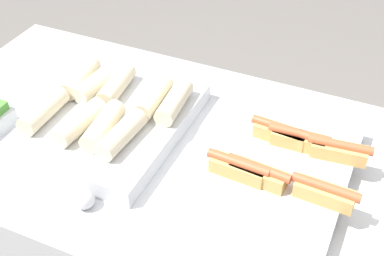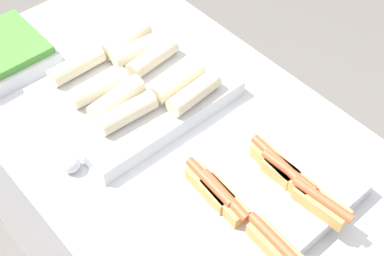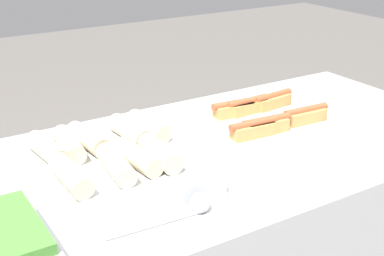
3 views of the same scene
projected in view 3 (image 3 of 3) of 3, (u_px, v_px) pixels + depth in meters
name	position (u px, v px, depth m)	size (l,w,h in m)	color
tray_hotdogs	(251.00, 129.00, 1.58)	(0.41, 0.45, 0.10)	silver
tray_wraps	(112.00, 161.00, 1.36)	(0.37, 0.47, 0.10)	silver
serving_spoon_near	(192.00, 206.00, 1.20)	(0.25, 0.05, 0.05)	silver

